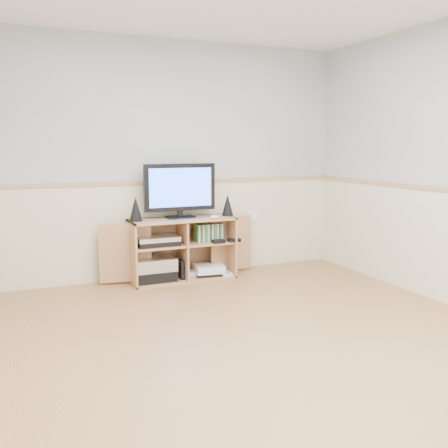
{
  "coord_description": "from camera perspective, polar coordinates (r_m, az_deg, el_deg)",
  "views": [
    {
      "loc": [
        -1.55,
        -2.9,
        1.41
      ],
      "look_at": [
        0.21,
        1.2,
        0.7
      ],
      "focal_mm": 40.0,
      "sensor_mm": 36.0,
      "label": 1
    }
  ],
  "objects": [
    {
      "name": "media_cabinet",
      "position": [
        5.34,
        -4.96,
        -2.7
      ],
      "size": [
        1.71,
        0.41,
        0.65
      ],
      "color": "tan",
      "rests_on": "floor"
    },
    {
      "name": "speaker_left",
      "position": [
        5.11,
        -10.07,
        1.7
      ],
      "size": [
        0.13,
        0.13,
        0.25
      ],
      "primitive_type": "cone",
      "color": "black",
      "rests_on": "media_cabinet"
    },
    {
      "name": "monitor",
      "position": [
        5.24,
        -5.05,
        4.03
      ],
      "size": [
        0.77,
        0.18,
        0.57
      ],
      "color": "black",
      "rests_on": "media_cabinet"
    },
    {
      "name": "wall_outlet",
      "position": [
        5.78,
        3.12,
        0.94
      ],
      "size": [
        0.12,
        0.03,
        0.12
      ],
      "primitive_type": "cube",
      "color": "white",
      "rests_on": "wall_back"
    },
    {
      "name": "room",
      "position": [
        3.38,
        3.02,
        5.68
      ],
      "size": [
        4.04,
        4.54,
        2.54
      ],
      "color": "tan",
      "rests_on": "ground"
    },
    {
      "name": "keyboard",
      "position": [
        5.1,
        -4.27,
        0.48
      ],
      "size": [
        0.33,
        0.14,
        0.01
      ],
      "primitive_type": "cube",
      "rotation": [
        0.0,
        0.0,
        0.04
      ],
      "color": "silver",
      "rests_on": "media_cabinet"
    },
    {
      "name": "speaker_right",
      "position": [
        5.43,
        0.41,
        2.19
      ],
      "size": [
        0.13,
        0.13,
        0.23
      ],
      "primitive_type": "cone",
      "color": "black",
      "rests_on": "media_cabinet"
    },
    {
      "name": "game_consoles",
      "position": [
        5.43,
        -1.87,
        -5.29
      ],
      "size": [
        0.46,
        0.3,
        0.11
      ],
      "color": "white",
      "rests_on": "media_cabinet"
    },
    {
      "name": "game_cases",
      "position": [
        5.34,
        -1.75,
        -0.98
      ],
      "size": [
        0.3,
        0.13,
        0.19
      ],
      "primitive_type": "cube",
      "color": "#3F8C3F",
      "rests_on": "media_cabinet"
    },
    {
      "name": "mouse",
      "position": [
        5.21,
        -1.07,
        0.81
      ],
      "size": [
        0.1,
        0.06,
        0.04
      ],
      "primitive_type": "ellipsoid",
      "rotation": [
        0.0,
        0.0,
        -0.01
      ],
      "color": "white",
      "rests_on": "media_cabinet"
    },
    {
      "name": "av_components",
      "position": [
        5.23,
        -7.86,
        -4.27
      ],
      "size": [
        0.51,
        0.32,
        0.47
      ],
      "color": "black",
      "rests_on": "media_cabinet"
    }
  ]
}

